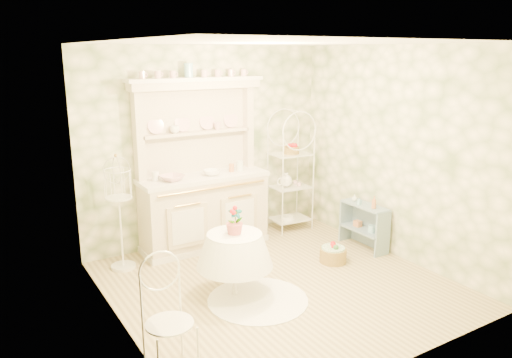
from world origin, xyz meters
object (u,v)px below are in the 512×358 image
bakers_rack (291,171)px  round_table (235,267)px  cafe_chair (169,320)px  birdcage_stand (120,214)px  side_shelf (364,226)px  floor_basket (333,254)px  kitchen_dresser (203,165)px

bakers_rack → round_table: bearing=-136.9°
bakers_rack → cafe_chair: 3.76m
birdcage_stand → bakers_rack: bearing=2.2°
side_shelf → birdcage_stand: size_ratio=0.52×
round_table → floor_basket: round_table is taller
birdcage_stand → floor_basket: bearing=-27.7°
floor_basket → round_table: bearing=-175.6°
round_table → floor_basket: (1.50, 0.12, -0.22)m
bakers_rack → floor_basket: 1.57m
kitchen_dresser → birdcage_stand: kitchen_dresser is taller
round_table → floor_basket: bearing=4.4°
cafe_chair → birdcage_stand: (0.29, 2.27, 0.22)m
bakers_rack → floor_basket: size_ratio=5.21×
floor_basket → bakers_rack: bearing=78.7°
birdcage_stand → kitchen_dresser: bearing=6.1°
cafe_chair → birdcage_stand: size_ratio=0.68×
bakers_rack → round_table: 2.35m
kitchen_dresser → bakers_rack: 1.44m
floor_basket → side_shelf: bearing=13.9°
kitchen_dresser → bakers_rack: kitchen_dresser is taller
bakers_rack → kitchen_dresser: bearing=-177.3°
round_table → birdcage_stand: 1.63m
bakers_rack → floor_basket: (-0.27, -1.33, -0.79)m
bakers_rack → side_shelf: bakers_rack is taller
bakers_rack → round_table: size_ratio=2.75×
side_shelf → cafe_chair: cafe_chair is taller
side_shelf → round_table: size_ratio=1.12×
cafe_chair → floor_basket: (2.63, 1.04, -0.37)m
round_table → cafe_chair: bearing=-140.7°
bakers_rack → birdcage_stand: size_ratio=1.28×
round_table → cafe_chair: 1.47m
bakers_rack → birdcage_stand: (-2.60, -0.10, -0.20)m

